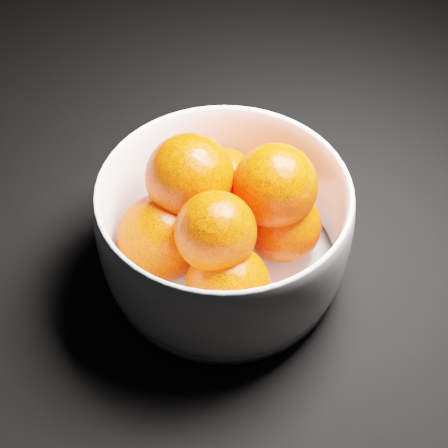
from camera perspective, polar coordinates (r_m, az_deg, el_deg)
ground at (r=0.64m, az=-15.62°, el=-0.06°), size 3.00×3.00×0.00m
bowl at (r=0.54m, az=0.00°, el=-0.37°), size 0.22×0.22×0.11m
orange_pile at (r=0.53m, az=-0.35°, el=0.78°), size 0.17×0.17×0.12m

